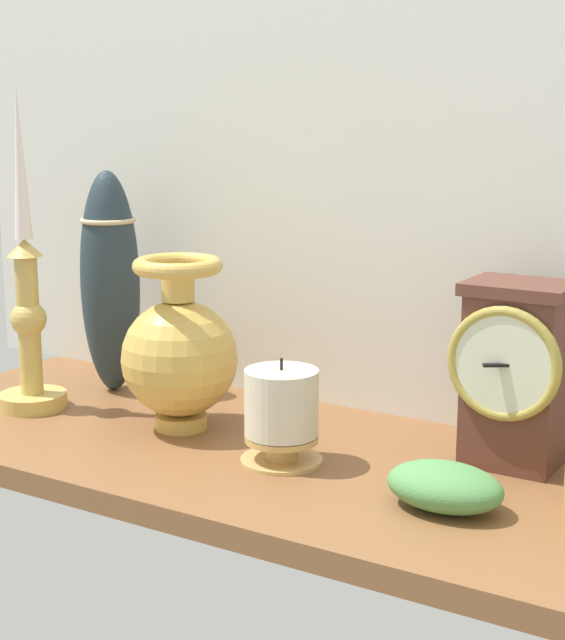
{
  "coord_description": "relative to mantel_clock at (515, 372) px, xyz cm",
  "views": [
    {
      "loc": [
        49.51,
        -83.17,
        35.05
      ],
      "look_at": [
        -1.43,
        0.0,
        14.0
      ],
      "focal_mm": 55.72,
      "sensor_mm": 36.0,
      "label": 1
    }
  ],
  "objects": [
    {
      "name": "tall_ceramic_vase",
      "position": [
        -51.59,
        -0.07,
        4.31
      ],
      "size": [
        7.29,
        7.29,
        27.52
      ],
      "color": "#25343D",
      "rests_on": "ground_plane"
    },
    {
      "name": "pillar_candle_front",
      "position": [
        -19.69,
        -11.19,
        -4.55
      ],
      "size": [
        8.28,
        8.28,
        10.77
      ],
      "color": "tan",
      "rests_on": "ground_plane"
    },
    {
      "name": "candlestick_tall_left",
      "position": [
        -54.7,
        -10.95,
        2.17
      ],
      "size": [
        8.01,
        8.01,
        37.93
      ],
      "color": "tan",
      "rests_on": "ground_plane"
    },
    {
      "name": "brass_vase_bulbous",
      "position": [
        -35.09,
        -7.86,
        -0.84
      ],
      "size": [
        12.86,
        12.86,
        19.16
      ],
      "color": "gold",
      "rests_on": "ground_plane"
    },
    {
      "name": "ground_plane",
      "position": [
        -19.93,
        -8.66,
        -10.79
      ],
      "size": [
        100.0,
        36.0,
        2.4
      ],
      "primitive_type": "cube",
      "color": "brown"
    },
    {
      "name": "mantel_clock",
      "position": [
        0.0,
        0.0,
        0.0
      ],
      "size": [
        11.23,
        9.74,
        18.48
      ],
      "color": "brown",
      "rests_on": "ground_plane"
    },
    {
      "name": "ivy_sprig",
      "position": [
        -1.37,
        -13.76,
        -7.51
      ],
      "size": [
        10.72,
        7.5,
        4.17
      ],
      "color": "#508E4B",
      "rests_on": "ground_plane"
    },
    {
      "name": "back_wall",
      "position": [
        -19.93,
        9.84,
        22.91
      ],
      "size": [
        120.0,
        2.0,
        65.0
      ],
      "primitive_type": "cube",
      "color": "silver",
      "rests_on": "ground_plane"
    }
  ]
}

